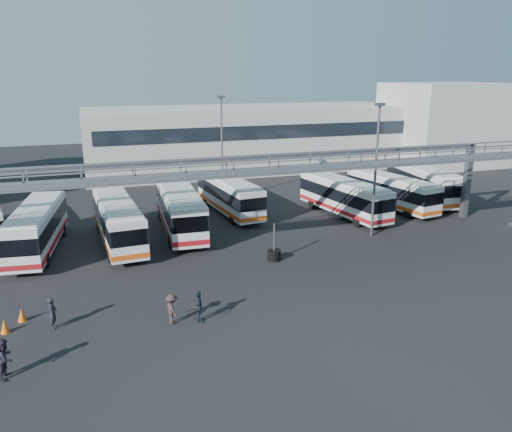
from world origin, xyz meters
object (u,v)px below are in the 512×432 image
object	(u,v)px
bus_5	(229,194)
pedestrian_d	(199,307)
bus_3	(118,220)
bus_4	(180,208)
light_pole_mid	(376,164)
bus_7	(344,196)
pedestrian_a	(53,313)
pedestrian_b	(5,358)
tire_stack	(274,254)
light_pole_back	(222,143)
bus_2	(37,227)
cone_left	(22,315)
cone_right	(5,326)
bus_8	(391,191)
pedestrian_c	(172,309)
bus_9	(424,182)

from	to	relation	value
bus_5	pedestrian_d	size ratio (longest dim) A/B	6.34
bus_3	bus_4	distance (m)	5.12
light_pole_mid	bus_7	xyz separation A→B (m)	(0.70, 5.92, -3.94)
bus_4	pedestrian_a	world-z (taller)	bus_4
light_pole_mid	bus_5	size ratio (longest dim) A/B	0.95
pedestrian_b	tire_stack	size ratio (longest dim) A/B	0.68
bus_5	pedestrian_b	distance (m)	26.72
light_pole_back	bus_5	world-z (taller)	light_pole_back
bus_2	cone_left	size ratio (longest dim) A/B	15.81
bus_2	pedestrian_d	bearing A→B (deg)	-51.69
pedestrian_a	cone_right	xyz separation A→B (m)	(-2.27, 0.26, -0.48)
pedestrian_d	tire_stack	size ratio (longest dim) A/B	0.65
light_pole_mid	cone_left	distance (m)	25.89
bus_4	pedestrian_a	distance (m)	16.40
bus_5	bus_7	size ratio (longest dim) A/B	0.99
bus_7	cone_left	xyz separation A→B (m)	(-25.19, -12.36, -1.43)
bus_5	cone_right	distance (m)	23.97
bus_2	light_pole_back	bearing A→B (deg)	39.28
pedestrian_a	cone_left	distance (m)	2.13
cone_left	bus_3	bearing A→B (deg)	62.46
pedestrian_b	bus_3	bearing A→B (deg)	-3.35
bus_5	pedestrian_b	bearing A→B (deg)	-132.39
tire_stack	pedestrian_b	bearing A→B (deg)	-149.46
bus_5	pedestrian_b	size ratio (longest dim) A/B	6.06
bus_3	pedestrian_b	xyz separation A→B (m)	(-5.69, -16.00, -0.93)
bus_3	cone_left	xyz separation A→B (m)	(-5.64, -10.82, -1.47)
bus_3	pedestrian_b	distance (m)	17.01
light_pole_mid	pedestrian_d	world-z (taller)	light_pole_mid
bus_8	cone_left	xyz separation A→B (m)	(-30.55, -13.05, -1.36)
bus_3	cone_right	size ratio (longest dim) A/B	15.95
bus_7	pedestrian_c	world-z (taller)	bus_7
bus_5	cone_left	world-z (taller)	bus_5
bus_2	cone_left	world-z (taller)	bus_2
bus_8	bus_9	world-z (taller)	bus_9
bus_8	cone_right	size ratio (longest dim) A/B	15.16
pedestrian_c	cone_right	xyz separation A→B (m)	(-7.97, 1.72, -0.47)
light_pole_mid	light_pole_back	world-z (taller)	same
pedestrian_c	bus_2	bearing A→B (deg)	13.30
bus_2	pedestrian_d	size ratio (longest dim) A/B	6.50
bus_3	pedestrian_a	world-z (taller)	bus_3
pedestrian_b	pedestrian_c	size ratio (longest dim) A/B	1.10
tire_stack	light_pole_mid	bearing A→B (deg)	15.34
pedestrian_b	cone_right	size ratio (longest dim) A/B	2.58
light_pole_back	cone_left	size ratio (longest dim) A/B	14.63
bus_5	cone_left	bearing A→B (deg)	-140.04
bus_3	pedestrian_a	distance (m)	12.84
bus_3	bus_8	xyz separation A→B (m)	(24.91, 2.23, -0.11)
bus_4	bus_7	xyz separation A→B (m)	(14.67, -0.05, -0.15)
bus_4	bus_2	bearing A→B (deg)	-169.77
pedestrian_d	cone_right	xyz separation A→B (m)	(-9.30, 1.95, -0.50)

